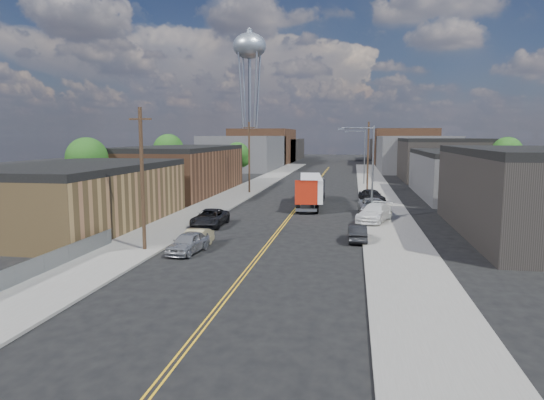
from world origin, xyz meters
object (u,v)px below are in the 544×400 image
(car_right_oncoming, at_px, (357,233))
(car_right_lot_b, at_px, (375,213))
(car_left_c, at_px, (210,218))
(car_left_b, at_px, (195,239))
(car_right_lot_c, at_px, (372,195))
(water_tower, at_px, (249,51))
(car_left_a, at_px, (188,243))
(semi_truck, at_px, (312,188))
(car_right_lot_a, at_px, (373,207))

(car_right_oncoming, xyz_separation_m, car_right_lot_b, (1.64, 8.34, 0.32))
(car_left_c, xyz_separation_m, car_right_oncoming, (13.00, -4.21, -0.11))
(car_left_b, relative_size, car_right_lot_c, 0.87)
(water_tower, xyz_separation_m, car_left_a, (17.00, -100.00, -29.92))
(water_tower, height_order, car_left_a, water_tower)
(car_left_c, bearing_deg, car_left_a, -82.57)
(semi_truck, relative_size, car_right_lot_b, 2.46)
(semi_truck, height_order, car_right_lot_a, semi_truck)
(semi_truck, xyz_separation_m, car_right_lot_c, (6.98, 3.17, -1.08))
(car_right_lot_b, bearing_deg, car_left_c, -145.09)
(car_right_lot_c, bearing_deg, car_left_c, -152.85)
(car_left_a, xyz_separation_m, car_right_oncoming, (11.60, 5.66, -0.08))
(semi_truck, distance_m, car_right_oncoming, 19.42)
(car_left_a, xyz_separation_m, car_right_lot_c, (13.48, 27.52, 0.21))
(car_left_c, relative_size, car_right_lot_b, 0.97)
(car_left_a, height_order, car_right_oncoming, car_left_a)
(car_left_a, bearing_deg, car_right_oncoming, 33.73)
(car_left_c, relative_size, car_right_lot_a, 0.93)
(car_left_c, relative_size, car_right_lot_c, 1.18)
(car_left_c, bearing_deg, car_right_lot_c, 49.21)
(car_left_c, distance_m, car_right_lot_a, 16.76)
(car_right_oncoming, distance_m, car_right_lot_c, 21.94)
(car_right_lot_b, bearing_deg, car_left_b, -117.65)
(water_tower, xyz_separation_m, car_right_oncoming, (28.60, -94.34, -30.00))
(car_right_oncoming, relative_size, car_right_lot_b, 0.70)
(water_tower, xyz_separation_m, car_right_lot_c, (30.48, -72.48, -29.71))
(car_right_lot_b, bearing_deg, car_right_lot_c, 108.11)
(water_tower, height_order, car_right_oncoming, water_tower)
(car_left_c, bearing_deg, semi_truck, 60.74)
(water_tower, bearing_deg, car_left_b, -80.20)
(water_tower, height_order, car_right_lot_b, water_tower)
(car_right_oncoming, distance_m, car_right_lot_a, 12.46)
(car_left_c, height_order, car_right_oncoming, car_left_c)
(car_right_oncoming, xyz_separation_m, car_right_lot_c, (1.88, 21.86, 0.29))
(car_left_c, height_order, car_right_lot_b, car_right_lot_b)
(car_right_lot_a, relative_size, car_right_lot_b, 1.05)
(car_right_lot_a, height_order, car_right_lot_c, car_right_lot_a)
(semi_truck, xyz_separation_m, car_right_lot_b, (6.74, -10.35, -1.05))
(water_tower, distance_m, car_left_a, 105.75)
(semi_truck, xyz_separation_m, car_right_oncoming, (5.10, -18.69, -1.37))
(car_left_a, height_order, car_right_lot_a, car_right_lot_a)
(car_left_b, distance_m, car_left_c, 8.42)
(semi_truck, bearing_deg, car_right_lot_b, -62.99)
(semi_truck, relative_size, car_right_lot_c, 2.97)
(car_left_b, bearing_deg, car_left_a, -84.59)
(car_right_lot_b, relative_size, car_right_lot_c, 1.21)
(semi_truck, distance_m, car_right_lot_c, 7.74)
(water_tower, relative_size, car_right_lot_a, 6.27)
(car_right_lot_c, bearing_deg, semi_truck, -178.30)
(car_right_lot_a, distance_m, car_right_lot_b, 4.00)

